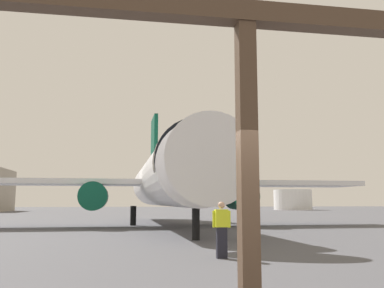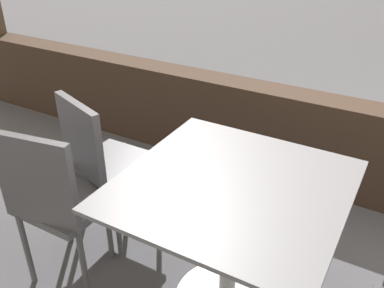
# 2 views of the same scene
# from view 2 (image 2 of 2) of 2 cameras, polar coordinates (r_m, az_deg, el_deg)

# --- Properties ---
(dining_table) EXTENTS (0.94, 0.94, 0.74)m
(dining_table) POSITION_cam_2_polar(r_m,az_deg,el_deg) (1.94, 5.25, -11.57)
(dining_table) COLOR slate
(dining_table) RESTS_ON ground
(cafe_chair_window_left) EXTENTS (0.44, 0.44, 0.92)m
(cafe_chair_window_left) POSITION_cam_2_polar(r_m,az_deg,el_deg) (2.13, -18.20, -6.90)
(cafe_chair_window_left) COLOR #4C4C51
(cafe_chair_window_left) RESTS_ON ground
(cafe_chair_aisle_left) EXTENTS (0.49, 0.49, 0.91)m
(cafe_chair_aisle_left) POSITION_cam_2_polar(r_m,az_deg,el_deg) (2.37, -12.36, -1.84)
(cafe_chair_aisle_left) COLOR #4C4C51
(cafe_chair_aisle_left) RESTS_ON ground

